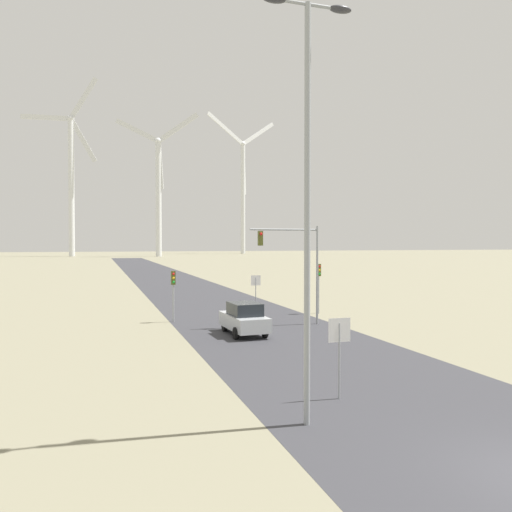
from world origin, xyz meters
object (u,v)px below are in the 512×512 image
(stop_sign_near, at_px, (339,342))
(traffic_light_mast_overhead, at_px, (295,255))
(wind_turbine_left, at_px, (71,174))
(car_approaching, at_px, (244,319))
(stop_sign_far, at_px, (256,285))
(traffic_light_post_near_right, at_px, (319,277))
(wind_turbine_right, at_px, (243,186))
(wind_turbine_center, at_px, (158,186))
(streetlamp, at_px, (307,170))
(traffic_light_post_near_left, at_px, (173,285))

(stop_sign_near, relative_size, traffic_light_mast_overhead, 0.43)
(traffic_light_mast_overhead, bearing_deg, stop_sign_near, -106.46)
(wind_turbine_left, bearing_deg, car_approaching, -84.47)
(traffic_light_mast_overhead, height_order, car_approaching, traffic_light_mast_overhead)
(stop_sign_far, bearing_deg, traffic_light_post_near_right, -53.68)
(wind_turbine_right, bearing_deg, wind_turbine_center, -137.70)
(wind_turbine_right, bearing_deg, streetlamp, -105.72)
(stop_sign_far, height_order, traffic_light_post_near_left, traffic_light_post_near_left)
(streetlamp, distance_m, stop_sign_near, 6.04)
(stop_sign_near, xyz_separation_m, wind_turbine_right, (60.60, 220.42, 31.31))
(traffic_light_post_near_right, height_order, traffic_light_mast_overhead, traffic_light_mast_overhead)
(streetlamp, xyz_separation_m, car_approaching, (2.24, 14.04, -6.39))
(traffic_light_post_near_right, relative_size, traffic_light_mast_overhead, 0.58)
(streetlamp, bearing_deg, stop_sign_near, 42.95)
(wind_turbine_center, distance_m, wind_turbine_right, 62.16)
(wind_turbine_center, relative_size, wind_turbine_right, 0.81)
(stop_sign_near, xyz_separation_m, traffic_light_mast_overhead, (4.24, 14.34, 2.58))
(streetlamp, relative_size, stop_sign_near, 4.43)
(traffic_light_post_near_left, height_order, traffic_light_mast_overhead, traffic_light_mast_overhead)
(stop_sign_near, bearing_deg, wind_turbine_left, 95.10)
(traffic_light_post_near_right, xyz_separation_m, wind_turbine_right, (52.73, 201.79, 30.52))
(traffic_light_mast_overhead, xyz_separation_m, car_approaching, (-3.97, -2.13, -3.57))
(traffic_light_post_near_left, bearing_deg, traffic_light_mast_overhead, -26.80)
(car_approaching, relative_size, wind_turbine_right, 0.06)
(traffic_light_mast_overhead, height_order, wind_turbine_left, wind_turbine_left)
(traffic_light_post_near_right, bearing_deg, wind_turbine_right, 75.36)
(traffic_light_mast_overhead, height_order, wind_turbine_right, wind_turbine_right)
(traffic_light_post_near_right, bearing_deg, streetlamp, -115.70)
(streetlamp, bearing_deg, traffic_light_post_near_right, 64.30)
(stop_sign_near, height_order, stop_sign_far, stop_sign_near)
(streetlamp, relative_size, traffic_light_post_near_left, 3.57)
(stop_sign_near, distance_m, wind_turbine_right, 230.73)
(traffic_light_post_near_left, distance_m, car_approaching, 6.75)
(car_approaching, relative_size, wind_turbine_left, 0.06)
(traffic_light_post_near_right, bearing_deg, car_approaching, -139.85)
(traffic_light_post_near_right, relative_size, wind_turbine_right, 0.05)
(traffic_light_mast_overhead, height_order, wind_turbine_center, wind_turbine_center)
(traffic_light_post_near_right, relative_size, wind_turbine_left, 0.05)
(traffic_light_mast_overhead, bearing_deg, traffic_light_post_near_right, 49.67)
(wind_turbine_left, bearing_deg, wind_turbine_center, -21.27)
(stop_sign_far, relative_size, traffic_light_post_near_right, 0.71)
(streetlamp, xyz_separation_m, traffic_light_post_near_right, (9.85, 20.46, -4.61))
(traffic_light_post_near_left, distance_m, traffic_light_mast_overhead, 8.26)
(traffic_light_post_near_right, bearing_deg, traffic_light_post_near_left, -176.43)
(streetlamp, distance_m, wind_turbine_center, 182.48)
(streetlamp, distance_m, wind_turbine_left, 195.20)
(traffic_light_post_near_left, relative_size, wind_turbine_right, 0.05)
(traffic_light_post_near_left, relative_size, car_approaching, 0.80)
(streetlamp, bearing_deg, wind_turbine_right, 74.28)
(traffic_light_post_near_right, height_order, wind_turbine_right, wind_turbine_right)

